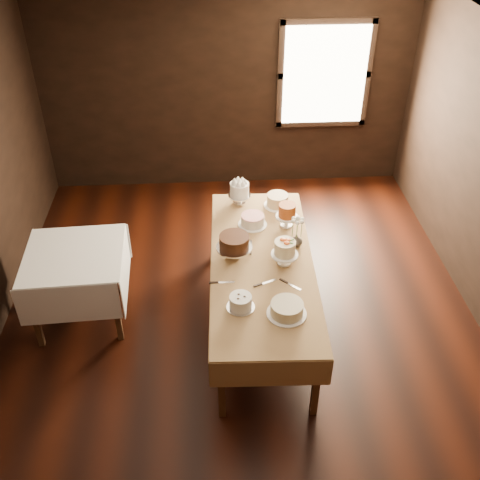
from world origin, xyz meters
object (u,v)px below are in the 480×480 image
display_table (262,266)px  cake_server_c (251,245)px  cake_server_b (294,287)px  cake_caramel (287,216)px  flower_vase (296,240)px  side_table (75,262)px  cake_lattice (253,221)px  cake_cream (287,309)px  cake_meringue (239,194)px  cake_server_e (227,282)px  cake_swirl (241,303)px  cake_chocolate (234,247)px  cake_flowers (285,254)px  cake_server_a (269,282)px  cake_server_d (285,246)px  cake_speckled (277,201)px

display_table → cake_server_c: (-0.09, 0.28, 0.06)m
cake_server_c → cake_server_b: bearing=-148.0°
cake_caramel → flower_vase: cake_caramel is taller
side_table → cake_caramel: size_ratio=3.66×
cake_lattice → cake_cream: 1.40m
cake_meringue → cake_server_e: 1.40m
cake_server_b → flower_vase: (0.11, 0.64, 0.06)m
cake_swirl → cake_server_b: (0.52, 0.25, -0.06)m
cake_chocolate → cake_cream: size_ratio=1.04×
cake_flowers → cake_server_b: 0.38m
cake_cream → cake_server_c: size_ratio=1.67×
cake_server_e → flower_vase: flower_vase is taller
cake_cream → cake_server_a: size_ratio=1.67×
cake_swirl → display_table: bearing=68.6°
display_table → flower_vase: flower_vase is taller
cake_cream → cake_server_c: (-0.23, 1.04, -0.05)m
cake_lattice → cake_server_e: (-0.32, -0.93, -0.05)m
cake_chocolate → side_table: bearing=176.6°
cake_meringue → cake_server_a: 1.41m
cake_server_d → cake_meringue: bearing=66.3°
cake_server_e → cake_server_d: bearing=40.7°
cake_cream → cake_server_b: cake_cream is taller
display_table → cake_flowers: bearing=-10.5°
cake_flowers → cake_speckled: bearing=87.0°
cake_server_c → cake_server_e: 0.64m
cake_swirl → cake_server_b: bearing=25.9°
cake_caramel → cake_swirl: cake_caramel is taller
cake_chocolate → cake_cream: cake_chocolate is taller
side_table → cake_speckled: bearing=20.7°
cake_swirl → cake_cream: size_ratio=0.64×
cake_server_b → cake_server_e: same height
cake_swirl → cake_server_d: 1.03m
cake_speckled → cake_server_e: cake_speckled is taller
cake_meringue → flower_vase: 0.99m
display_table → cake_server_b: 0.48m
cake_speckled → cake_swirl: cake_speckled is taller
cake_server_b → flower_vase: bearing=123.8°
cake_server_a → cake_server_c: same height
cake_server_b → flower_vase: flower_vase is taller
cake_server_b → cake_caramel: bearing=130.2°
cake_cream → flower_vase: 1.02m
cake_chocolate → cake_server_b: cake_chocolate is taller
cake_swirl → cake_cream: 0.41m
cake_meringue → cake_cream: (0.30, -1.84, -0.06)m
cake_server_e → flower_vase: size_ratio=1.82×
cake_caramel → cake_speckled: bearing=97.2°
cake_chocolate → cake_server_c: size_ratio=1.73×
cake_flowers → cake_caramel: bearing=80.7°
cake_meringue → flower_vase: bearing=-58.0°
cake_speckled → cake_server_c: size_ratio=1.40×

